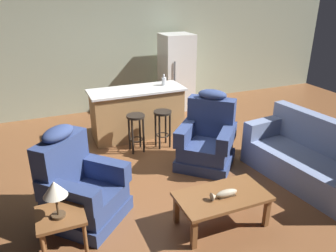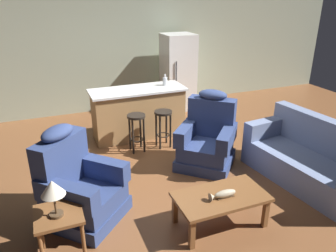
{
  "view_description": "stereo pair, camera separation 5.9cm",
  "coord_description": "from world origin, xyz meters",
  "px_view_note": "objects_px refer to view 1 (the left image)",
  "views": [
    {
      "loc": [
        -1.73,
        -4.35,
        2.67
      ],
      "look_at": [
        0.04,
        -0.1,
        0.75
      ],
      "focal_mm": 35.0,
      "sensor_mm": 36.0,
      "label": 1
    },
    {
      "loc": [
        -1.68,
        -4.37,
        2.67
      ],
      "look_at": [
        0.04,
        -0.1,
        0.75
      ],
      "focal_mm": 35.0,
      "sensor_mm": 36.0,
      "label": 2
    }
  ],
  "objects_px": {
    "bar_stool_right": "(163,122)",
    "bottle_tall_green": "(164,81)",
    "end_table": "(61,222)",
    "refrigerator": "(176,72)",
    "coffee_table": "(222,199)",
    "couch": "(310,159)",
    "recliner_near_island": "(207,139)",
    "recliner_near_lamp": "(80,188)",
    "table_lamp": "(55,190)",
    "kitchen_island": "(137,113)",
    "bar_stool_left": "(136,126)",
    "fish_figurine": "(224,194)"
  },
  "relations": [
    {
      "from": "bar_stool_right",
      "to": "bottle_tall_green",
      "type": "relative_size",
      "value": 3.09
    },
    {
      "from": "end_table",
      "to": "refrigerator",
      "type": "relative_size",
      "value": 0.32
    },
    {
      "from": "coffee_table",
      "to": "couch",
      "type": "xyz_separation_m",
      "value": [
        1.75,
        0.38,
        -0.02
      ]
    },
    {
      "from": "recliner_near_island",
      "to": "end_table",
      "type": "xyz_separation_m",
      "value": [
        -2.41,
        -1.26,
        0.04
      ]
    },
    {
      "from": "couch",
      "to": "recliner_near_lamp",
      "type": "bearing_deg",
      "value": -13.55
    },
    {
      "from": "coffee_table",
      "to": "recliner_near_island",
      "type": "relative_size",
      "value": 0.92
    },
    {
      "from": "recliner_near_lamp",
      "to": "recliner_near_island",
      "type": "height_order",
      "value": "same"
    },
    {
      "from": "recliner_near_lamp",
      "to": "table_lamp",
      "type": "bearing_deg",
      "value": -68.51
    },
    {
      "from": "recliner_near_lamp",
      "to": "kitchen_island",
      "type": "xyz_separation_m",
      "value": [
        1.42,
        2.14,
        0.06
      ]
    },
    {
      "from": "recliner_near_island",
      "to": "refrigerator",
      "type": "xyz_separation_m",
      "value": [
        0.64,
        2.7,
        0.46
      ]
    },
    {
      "from": "coffee_table",
      "to": "recliner_near_lamp",
      "type": "relative_size",
      "value": 0.92
    },
    {
      "from": "couch",
      "to": "bar_stool_left",
      "type": "bearing_deg",
      "value": -48.91
    },
    {
      "from": "recliner_near_lamp",
      "to": "kitchen_island",
      "type": "height_order",
      "value": "recliner_near_lamp"
    },
    {
      "from": "recliner_near_lamp",
      "to": "bar_stool_left",
      "type": "distance_m",
      "value": 1.92
    },
    {
      "from": "bar_stool_right",
      "to": "bottle_tall_green",
      "type": "height_order",
      "value": "bottle_tall_green"
    },
    {
      "from": "recliner_near_island",
      "to": "bar_stool_right",
      "type": "bearing_deg",
      "value": -110.73
    },
    {
      "from": "fish_figurine",
      "to": "end_table",
      "type": "height_order",
      "value": "end_table"
    },
    {
      "from": "refrigerator",
      "to": "bottle_tall_green",
      "type": "bearing_deg",
      "value": -124.01
    },
    {
      "from": "table_lamp",
      "to": "fish_figurine",
      "type": "bearing_deg",
      "value": -5.74
    },
    {
      "from": "fish_figurine",
      "to": "recliner_near_island",
      "type": "distance_m",
      "value": 1.6
    },
    {
      "from": "couch",
      "to": "coffee_table",
      "type": "bearing_deg",
      "value": 5.97
    },
    {
      "from": "end_table",
      "to": "refrigerator",
      "type": "xyz_separation_m",
      "value": [
        3.05,
        3.96,
        0.42
      ]
    },
    {
      "from": "table_lamp",
      "to": "bar_stool_left",
      "type": "height_order",
      "value": "table_lamp"
    },
    {
      "from": "end_table",
      "to": "bar_stool_left",
      "type": "bearing_deg",
      "value": 55.29
    },
    {
      "from": "fish_figurine",
      "to": "kitchen_island",
      "type": "bearing_deg",
      "value": 92.16
    },
    {
      "from": "fish_figurine",
      "to": "recliner_near_lamp",
      "type": "height_order",
      "value": "recliner_near_lamp"
    },
    {
      "from": "end_table",
      "to": "table_lamp",
      "type": "distance_m",
      "value": 0.41
    },
    {
      "from": "couch",
      "to": "table_lamp",
      "type": "bearing_deg",
      "value": -2.5
    },
    {
      "from": "table_lamp",
      "to": "end_table",
      "type": "bearing_deg",
      "value": 66.29
    },
    {
      "from": "bottle_tall_green",
      "to": "table_lamp",
      "type": "bearing_deg",
      "value": -128.88
    },
    {
      "from": "table_lamp",
      "to": "refrigerator",
      "type": "height_order",
      "value": "refrigerator"
    },
    {
      "from": "recliner_near_island",
      "to": "table_lamp",
      "type": "xyz_separation_m",
      "value": [
        -2.42,
        -1.3,
        0.45
      ]
    },
    {
      "from": "fish_figurine",
      "to": "bar_stool_left",
      "type": "bearing_deg",
      "value": 98.24
    },
    {
      "from": "fish_figurine",
      "to": "end_table",
      "type": "bearing_deg",
      "value": 173.13
    },
    {
      "from": "recliner_near_lamp",
      "to": "bar_stool_left",
      "type": "relative_size",
      "value": 1.76
    },
    {
      "from": "end_table",
      "to": "kitchen_island",
      "type": "relative_size",
      "value": 0.31
    },
    {
      "from": "table_lamp",
      "to": "bottle_tall_green",
      "type": "relative_size",
      "value": 1.86
    },
    {
      "from": "bar_stool_left",
      "to": "bottle_tall_green",
      "type": "relative_size",
      "value": 3.09
    },
    {
      "from": "fish_figurine",
      "to": "table_lamp",
      "type": "height_order",
      "value": "table_lamp"
    },
    {
      "from": "recliner_near_lamp",
      "to": "refrigerator",
      "type": "distance_m",
      "value": 4.36
    },
    {
      "from": "coffee_table",
      "to": "end_table",
      "type": "xyz_separation_m",
      "value": [
        -1.82,
        0.17,
        0.1
      ]
    },
    {
      "from": "bar_stool_left",
      "to": "bottle_tall_green",
      "type": "bearing_deg",
      "value": 40.28
    },
    {
      "from": "end_table",
      "to": "bar_stool_left",
      "type": "distance_m",
      "value": 2.59
    },
    {
      "from": "end_table",
      "to": "kitchen_island",
      "type": "height_order",
      "value": "kitchen_island"
    },
    {
      "from": "coffee_table",
      "to": "recliner_near_lamp",
      "type": "distance_m",
      "value": 1.74
    },
    {
      "from": "fish_figurine",
      "to": "recliner_near_lamp",
      "type": "xyz_separation_m",
      "value": [
        -1.54,
        0.84,
        -0.04
      ]
    },
    {
      "from": "couch",
      "to": "bar_stool_right",
      "type": "xyz_separation_m",
      "value": [
        -1.59,
        1.91,
        0.13
      ]
    },
    {
      "from": "table_lamp",
      "to": "bar_stool_right",
      "type": "xyz_separation_m",
      "value": [
        1.99,
        2.16,
        -0.4
      ]
    },
    {
      "from": "end_table",
      "to": "bottle_tall_green",
      "type": "xyz_separation_m",
      "value": [
        2.28,
        2.81,
        0.57
      ]
    },
    {
      "from": "table_lamp",
      "to": "bar_stool_left",
      "type": "bearing_deg",
      "value": 55.45
    }
  ]
}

